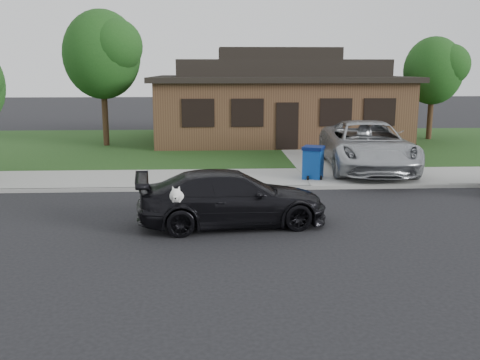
{
  "coord_description": "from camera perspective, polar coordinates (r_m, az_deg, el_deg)",
  "views": [
    {
      "loc": [
        0.65,
        -12.95,
        3.78
      ],
      "look_at": [
        1.3,
        -0.19,
        1.1
      ],
      "focal_mm": 40.0,
      "sensor_mm": 36.0,
      "label": 1
    }
  ],
  "objects": [
    {
      "name": "sidewalk",
      "position": [
        18.34,
        -4.88,
        0.1
      ],
      "size": [
        60.0,
        3.0,
        0.12
      ],
      "primitive_type": "cube",
      "color": "gray",
      "rests_on": "ground"
    },
    {
      "name": "ground",
      "position": [
        13.51,
        -5.57,
        -4.47
      ],
      "size": [
        120.0,
        120.0,
        0.0
      ],
      "primitive_type": "plane",
      "color": "black",
      "rests_on": "ground"
    },
    {
      "name": "curb",
      "position": [
        16.88,
        -5.05,
        -0.94
      ],
      "size": [
        60.0,
        0.12,
        0.12
      ],
      "primitive_type": "cube",
      "color": "gray",
      "rests_on": "ground"
    },
    {
      "name": "tree_1",
      "position": [
        29.66,
        20.26,
        11.0
      ],
      "size": [
        3.15,
        3.0,
        5.25
      ],
      "color": "#332114",
      "rests_on": "ground"
    },
    {
      "name": "house",
      "position": [
        28.2,
        3.96,
        8.47
      ],
      "size": [
        12.6,
        8.6,
        4.65
      ],
      "color": "#422B1C",
      "rests_on": "ground"
    },
    {
      "name": "minivan",
      "position": [
        20.12,
        13.37,
        3.6
      ],
      "size": [
        3.39,
        6.46,
        1.74
      ],
      "primitive_type": "imported",
      "rotation": [
        0.0,
        0.0,
        -0.08
      ],
      "color": "#AAADB1",
      "rests_on": "driveway"
    },
    {
      "name": "sedan",
      "position": [
        13.04,
        -0.88,
        -1.94
      ],
      "size": [
        4.82,
        2.47,
        1.34
      ],
      "rotation": [
        0.0,
        0.0,
        1.69
      ],
      "color": "black",
      "rests_on": "ground"
    },
    {
      "name": "driveway",
      "position": [
        23.86,
        10.09,
        2.71
      ],
      "size": [
        4.5,
        13.0,
        0.14
      ],
      "primitive_type": "cube",
      "color": "gray",
      "rests_on": "ground"
    },
    {
      "name": "tree_0",
      "position": [
        26.31,
        -14.21,
        13.01
      ],
      "size": [
        3.78,
        3.6,
        6.34
      ],
      "color": "#332114",
      "rests_on": "ground"
    },
    {
      "name": "lawn",
      "position": [
        26.22,
        -4.31,
        3.66
      ],
      "size": [
        60.0,
        13.0,
        0.13
      ],
      "primitive_type": "cube",
      "color": "#193814",
      "rests_on": "ground"
    },
    {
      "name": "recycling_bin",
      "position": [
        18.14,
        7.8,
        1.88
      ],
      "size": [
        0.87,
        0.87,
        1.1
      ],
      "rotation": [
        0.0,
        0.0,
        -0.41
      ],
      "color": "#0D3C93",
      "rests_on": "sidewalk"
    }
  ]
}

